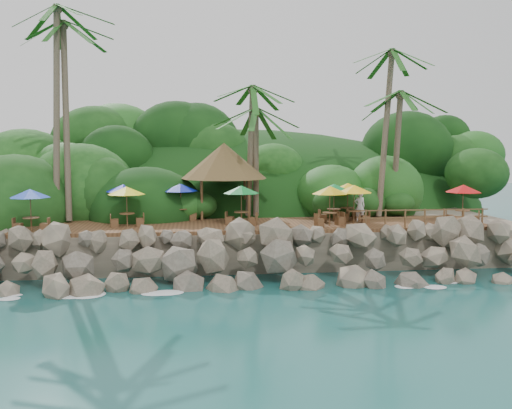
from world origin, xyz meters
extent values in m
plane|color=#19514F|center=(0.00, 0.00, 0.00)|extent=(140.00, 140.00, 0.00)
cube|color=gray|center=(0.00, 16.00, 1.05)|extent=(32.00, 25.20, 2.10)
ellipsoid|color=#143811|center=(0.00, 23.50, 0.00)|extent=(44.80, 28.00, 15.40)
cube|color=brown|center=(0.00, 6.00, 2.20)|extent=(26.00, 5.00, 0.20)
ellipsoid|color=white|center=(-12.00, 0.30, 0.03)|extent=(1.20, 0.80, 0.06)
ellipsoid|color=white|center=(-9.00, 0.30, 0.03)|extent=(1.20, 0.80, 0.06)
ellipsoid|color=white|center=(-6.00, 0.30, 0.03)|extent=(1.20, 0.80, 0.06)
ellipsoid|color=white|center=(-3.00, 0.30, 0.03)|extent=(1.20, 0.80, 0.06)
ellipsoid|color=white|center=(0.00, 0.30, 0.03)|extent=(1.20, 0.80, 0.06)
ellipsoid|color=white|center=(3.00, 0.30, 0.03)|extent=(1.20, 0.80, 0.06)
ellipsoid|color=white|center=(6.00, 0.30, 0.03)|extent=(1.20, 0.80, 0.06)
ellipsoid|color=white|center=(9.00, 0.30, 0.03)|extent=(1.20, 0.80, 0.06)
ellipsoid|color=white|center=(12.00, 0.30, 0.03)|extent=(1.20, 0.80, 0.06)
cylinder|color=brown|center=(-10.85, 8.65, 8.19)|extent=(0.81, 2.46, 11.66)
ellipsoid|color=#23601E|center=(-10.85, 8.65, 14.08)|extent=(6.00, 6.00, 2.40)
cylinder|color=brown|center=(-11.32, 8.45, 8.59)|extent=(0.39, 2.18, 12.51)
ellipsoid|color=#23601E|center=(-11.32, 8.45, 14.89)|extent=(6.00, 6.00, 2.40)
cylinder|color=brown|center=(0.01, 9.25, 6.30)|extent=(0.67, 1.23, 7.99)
ellipsoid|color=#23601E|center=(0.01, 9.25, 10.29)|extent=(6.00, 6.00, 2.40)
cylinder|color=brown|center=(0.36, 9.29, 5.64)|extent=(0.49, 1.01, 6.68)
ellipsoid|color=#23601E|center=(0.36, 9.29, 8.98)|extent=(6.00, 6.00, 2.40)
cylinder|color=brown|center=(8.36, 8.47, 7.52)|extent=(1.62, 1.95, 10.34)
ellipsoid|color=#23601E|center=(8.36, 8.47, 12.74)|extent=(6.00, 6.00, 2.40)
cylinder|color=brown|center=(9.17, 8.62, 6.16)|extent=(0.41, 1.07, 7.71)
ellipsoid|color=#23601E|center=(9.17, 8.62, 10.01)|extent=(6.00, 6.00, 2.40)
cylinder|color=brown|center=(-3.04, 7.74, 3.50)|extent=(0.16, 0.16, 2.40)
cylinder|color=brown|center=(-0.24, 7.74, 3.50)|extent=(0.16, 0.16, 2.40)
cylinder|color=brown|center=(-3.04, 10.54, 3.50)|extent=(0.16, 0.16, 2.40)
cylinder|color=brown|center=(-0.24, 10.54, 3.50)|extent=(0.16, 0.16, 2.40)
cone|color=brown|center=(-1.64, 9.14, 5.80)|extent=(5.28, 5.28, 2.20)
cylinder|color=brown|center=(5.53, 5.43, 2.66)|extent=(0.08, 0.08, 0.72)
cylinder|color=brown|center=(5.53, 5.43, 3.03)|extent=(0.81, 0.81, 0.05)
cylinder|color=brown|center=(5.53, 5.43, 3.37)|extent=(0.05, 0.05, 2.13)
cone|color=yellow|center=(5.53, 5.43, 4.29)|extent=(2.03, 2.03, 0.44)
cube|color=brown|center=(4.85, 5.46, 2.52)|extent=(0.42, 0.42, 0.45)
cube|color=brown|center=(6.20, 5.41, 2.52)|extent=(0.42, 0.42, 0.45)
cylinder|color=brown|center=(-0.86, 5.69, 2.66)|extent=(0.08, 0.08, 0.72)
cylinder|color=brown|center=(-0.86, 5.69, 3.03)|extent=(0.81, 0.81, 0.05)
cylinder|color=brown|center=(-0.86, 5.69, 3.37)|extent=(0.05, 0.05, 2.13)
cone|color=#0D7D2D|center=(-0.86, 5.69, 4.29)|extent=(2.03, 2.03, 0.44)
cube|color=brown|center=(-1.49, 5.92, 2.52)|extent=(0.52, 0.52, 0.45)
cube|color=brown|center=(-0.22, 5.45, 2.52)|extent=(0.52, 0.52, 0.45)
cylinder|color=brown|center=(4.63, 6.46, 2.66)|extent=(0.08, 0.08, 0.72)
cylinder|color=brown|center=(4.63, 6.46, 3.03)|extent=(0.81, 0.81, 0.05)
cylinder|color=brown|center=(4.63, 6.46, 3.37)|extent=(0.05, 0.05, 2.13)
cone|color=#0D7932|center=(4.63, 6.46, 4.29)|extent=(2.03, 2.03, 0.44)
cube|color=brown|center=(3.96, 6.38, 2.52)|extent=(0.46, 0.46, 0.45)
cube|color=brown|center=(5.30, 6.55, 2.52)|extent=(0.46, 0.46, 0.45)
cylinder|color=brown|center=(-4.27, 7.60, 2.66)|extent=(0.08, 0.08, 0.72)
cylinder|color=brown|center=(-4.27, 7.60, 3.03)|extent=(0.81, 0.81, 0.05)
cylinder|color=brown|center=(-4.27, 7.60, 3.37)|extent=(0.05, 0.05, 2.13)
cone|color=#0C1EA2|center=(-4.27, 7.60, 4.29)|extent=(2.03, 2.03, 0.44)
cube|color=brown|center=(-4.91, 7.39, 2.52)|extent=(0.51, 0.51, 0.45)
cube|color=brown|center=(-3.62, 7.81, 2.52)|extent=(0.51, 0.51, 0.45)
cylinder|color=brown|center=(-7.13, 5.68, 2.66)|extent=(0.08, 0.08, 0.72)
cylinder|color=brown|center=(-7.13, 5.68, 3.03)|extent=(0.81, 0.81, 0.05)
cylinder|color=brown|center=(-7.13, 5.68, 3.37)|extent=(0.05, 0.05, 2.13)
cone|color=yellow|center=(-7.13, 5.68, 4.29)|extent=(2.03, 2.03, 0.44)
cube|color=brown|center=(-7.79, 5.56, 2.52)|extent=(0.47, 0.47, 0.45)
cube|color=brown|center=(-6.46, 5.80, 2.52)|extent=(0.47, 0.47, 0.45)
cylinder|color=brown|center=(-11.80, 4.40, 2.66)|extent=(0.08, 0.08, 0.72)
cylinder|color=brown|center=(-11.80, 4.40, 3.03)|extent=(0.81, 0.81, 0.05)
cylinder|color=brown|center=(-11.80, 4.40, 3.37)|extent=(0.05, 0.05, 2.13)
cone|color=#0C30A7|center=(-11.80, 4.40, 4.29)|extent=(2.03, 2.03, 0.44)
cube|color=brown|center=(-12.48, 4.44, 2.52)|extent=(0.43, 0.43, 0.45)
cube|color=brown|center=(-11.12, 4.36, 2.52)|extent=(0.43, 0.43, 0.45)
cylinder|color=brown|center=(5.62, 7.06, 2.66)|extent=(0.08, 0.08, 0.72)
cylinder|color=brown|center=(5.62, 7.06, 3.03)|extent=(0.81, 0.81, 0.05)
cylinder|color=brown|center=(5.62, 7.06, 3.37)|extent=(0.05, 0.05, 2.13)
cone|color=yellow|center=(5.62, 7.06, 4.29)|extent=(2.03, 2.03, 0.44)
cube|color=brown|center=(4.98, 6.84, 2.52)|extent=(0.51, 0.51, 0.45)
cube|color=brown|center=(6.26, 7.27, 2.52)|extent=(0.51, 0.51, 0.45)
cylinder|color=brown|center=(3.97, 4.82, 2.66)|extent=(0.08, 0.08, 0.72)
cylinder|color=brown|center=(3.97, 4.82, 3.03)|extent=(0.81, 0.81, 0.05)
cylinder|color=brown|center=(3.97, 4.82, 3.37)|extent=(0.05, 0.05, 2.13)
cone|color=yellow|center=(3.97, 4.82, 4.29)|extent=(2.03, 2.03, 0.44)
cube|color=brown|center=(3.33, 4.59, 2.52)|extent=(0.52, 0.52, 0.45)
cube|color=brown|center=(4.60, 5.06, 2.52)|extent=(0.52, 0.52, 0.45)
cylinder|color=brown|center=(-7.53, 7.60, 2.66)|extent=(0.08, 0.08, 0.72)
cylinder|color=brown|center=(-7.53, 7.60, 3.03)|extent=(0.81, 0.81, 0.05)
cylinder|color=brown|center=(-7.53, 7.60, 3.37)|extent=(0.05, 0.05, 2.13)
cone|color=#0D16B3|center=(-7.53, 7.60, 4.29)|extent=(2.03, 2.03, 0.44)
cube|color=brown|center=(-8.16, 7.35, 2.52)|extent=(0.53, 0.53, 0.45)
cube|color=brown|center=(-6.90, 7.85, 2.52)|extent=(0.53, 0.53, 0.45)
cylinder|color=brown|center=(11.80, 5.01, 2.66)|extent=(0.08, 0.08, 0.72)
cylinder|color=brown|center=(11.80, 5.01, 3.03)|extent=(0.81, 0.81, 0.05)
cylinder|color=brown|center=(11.80, 5.01, 3.37)|extent=(0.05, 0.05, 2.13)
cone|color=red|center=(11.80, 5.01, 4.29)|extent=(2.03, 2.03, 0.44)
cube|color=brown|center=(11.18, 5.29, 2.52)|extent=(0.54, 0.54, 0.45)
cube|color=brown|center=(12.42, 4.74, 2.52)|extent=(0.54, 0.54, 0.45)
cylinder|color=brown|center=(5.65, 3.65, 2.80)|extent=(0.10, 0.10, 1.00)
cylinder|color=brown|center=(6.75, 3.65, 2.80)|extent=(0.10, 0.10, 1.00)
cylinder|color=brown|center=(7.85, 3.65, 2.80)|extent=(0.10, 0.10, 1.00)
cylinder|color=brown|center=(8.95, 3.65, 2.80)|extent=(0.10, 0.10, 1.00)
cylinder|color=brown|center=(10.05, 3.65, 2.80)|extent=(0.10, 0.10, 1.00)
cylinder|color=brown|center=(11.15, 3.65, 2.80)|extent=(0.10, 0.10, 1.00)
cylinder|color=brown|center=(12.25, 3.65, 2.80)|extent=(0.10, 0.10, 1.00)
cube|color=brown|center=(8.95, 3.65, 3.25)|extent=(7.20, 0.06, 0.06)
cube|color=brown|center=(8.95, 3.65, 2.85)|extent=(7.20, 0.06, 0.06)
imported|color=white|center=(6.14, 6.32, 3.18)|extent=(0.67, 0.46, 1.77)
camera|label=1|loc=(-3.33, -24.04, 6.63)|focal=37.73mm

